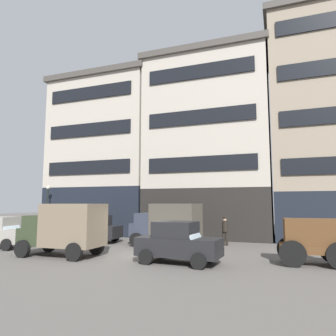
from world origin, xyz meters
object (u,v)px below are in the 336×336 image
sedan_light (0,232)px  delivery_truck_near (64,228)px  sedan_parked_curb (94,229)px  cargo_wagon (314,238)px  delivery_truck_far (167,223)px  streetlamp_curbside (47,203)px  sedan_dark (178,242)px  pedestrian_officer (225,230)px

sedan_light → delivery_truck_near: bearing=-11.5°
delivery_truck_near → sedan_light: bearing=168.5°
delivery_truck_near → sedan_parked_curb: bearing=107.5°
cargo_wagon → sedan_parked_curb: bearing=165.4°
sedan_light → sedan_parked_curb: same height
delivery_truck_far → streetlamp_curbside: streetlamp_curbside is taller
sedan_light → cargo_wagon: bearing=2.2°
delivery_truck_far → sedan_light: delivery_truck_far is taller
delivery_truck_near → delivery_truck_far: size_ratio=0.97×
delivery_truck_far → sedan_dark: delivery_truck_far is taller
streetlamp_curbside → sedan_parked_curb: bearing=-22.5°
delivery_truck_far → sedan_dark: 5.36m
cargo_wagon → streetlamp_curbside: size_ratio=0.72×
sedan_dark → sedan_light: 11.53m
cargo_wagon → delivery_truck_near: delivery_truck_near is taller
delivery_truck_near → sedan_parked_curb: (-1.65, 5.25, -0.51)m
cargo_wagon → sedan_dark: 5.87m
delivery_truck_near → sedan_parked_curb: size_ratio=1.16×
sedan_dark → streetlamp_curbside: size_ratio=0.93×
sedan_light → pedestrian_officer: (12.51, 5.64, 0.07)m
delivery_truck_near → sedan_light: delivery_truck_near is taller
delivery_truck_near → pedestrian_officer: (7.02, 6.75, -0.44)m
sedan_dark → pedestrian_officer: sedan_dark is taller
delivery_truck_far → pedestrian_officer: size_ratio=2.50×
cargo_wagon → sedan_parked_curb: cargo_wagon is taller
sedan_light → sedan_parked_curb: (3.83, 4.13, 0.00)m
sedan_dark → sedan_light: size_ratio=0.99×
delivery_truck_near → sedan_dark: 6.03m
sedan_light → streetlamp_curbside: bearing=110.0°
sedan_parked_curb → pedestrian_officer: size_ratio=2.10×
pedestrian_officer → sedan_parked_curb: bearing=-170.2°
cargo_wagon → sedan_dark: size_ratio=0.78×
delivery_truck_far → sedan_light: (-9.24, -3.95, -0.51)m
delivery_truck_far → cargo_wagon: bearing=-22.6°
sedan_light → sedan_parked_curb: bearing=47.2°
sedan_parked_curb → pedestrian_officer: sedan_parked_curb is taller
cargo_wagon → delivery_truck_near: 11.81m
sedan_parked_curb → streetlamp_curbside: size_ratio=0.91×
cargo_wagon → pedestrian_officer: cargo_wagon is taller
pedestrian_officer → sedan_light: bearing=-155.7°
sedan_light → streetlamp_curbside: size_ratio=0.93×
sedan_dark → streetlamp_curbside: bearing=151.4°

